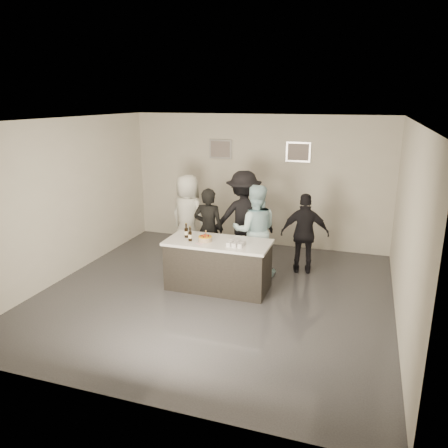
# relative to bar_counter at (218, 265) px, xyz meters

# --- Properties ---
(floor) EXTENTS (6.00, 6.00, 0.00)m
(floor) POSITION_rel_bar_counter_xyz_m (0.03, -0.25, -0.45)
(floor) COLOR #3D3D42
(floor) RESTS_ON ground
(ceiling) EXTENTS (6.00, 6.00, 0.00)m
(ceiling) POSITION_rel_bar_counter_xyz_m (0.03, -0.25, 2.55)
(ceiling) COLOR white
(wall_back) EXTENTS (6.00, 0.04, 3.00)m
(wall_back) POSITION_rel_bar_counter_xyz_m (0.03, 2.75, 1.05)
(wall_back) COLOR beige
(wall_back) RESTS_ON ground
(wall_front) EXTENTS (6.00, 0.04, 3.00)m
(wall_front) POSITION_rel_bar_counter_xyz_m (0.03, -3.25, 1.05)
(wall_front) COLOR beige
(wall_front) RESTS_ON ground
(wall_left) EXTENTS (0.04, 6.00, 3.00)m
(wall_left) POSITION_rel_bar_counter_xyz_m (-2.97, -0.25, 1.05)
(wall_left) COLOR beige
(wall_left) RESTS_ON ground
(wall_right) EXTENTS (0.04, 6.00, 3.00)m
(wall_right) POSITION_rel_bar_counter_xyz_m (3.03, -0.25, 1.05)
(wall_right) COLOR beige
(wall_right) RESTS_ON ground
(picture_left) EXTENTS (0.54, 0.04, 0.44)m
(picture_left) POSITION_rel_bar_counter_xyz_m (-0.87, 2.72, 1.75)
(picture_left) COLOR #B2B2B7
(picture_left) RESTS_ON wall_back
(picture_right) EXTENTS (0.54, 0.04, 0.44)m
(picture_right) POSITION_rel_bar_counter_xyz_m (0.93, 2.72, 1.75)
(picture_right) COLOR #B2B2B7
(picture_right) RESTS_ON wall_back
(bar_counter) EXTENTS (1.86, 0.86, 0.90)m
(bar_counter) POSITION_rel_bar_counter_xyz_m (0.00, 0.00, 0.00)
(bar_counter) COLOR white
(bar_counter) RESTS_ON ground
(cake) EXTENTS (0.24, 0.24, 0.08)m
(cake) POSITION_rel_bar_counter_xyz_m (-0.22, -0.07, 0.49)
(cake) COLOR #FFB01A
(cake) RESTS_ON bar_counter
(beer_bottle_a) EXTENTS (0.07, 0.07, 0.26)m
(beer_bottle_a) POSITION_rel_bar_counter_xyz_m (-0.62, 0.03, 0.58)
(beer_bottle_a) COLOR black
(beer_bottle_a) RESTS_ON bar_counter
(beer_bottle_b) EXTENTS (0.07, 0.07, 0.26)m
(beer_bottle_b) POSITION_rel_bar_counter_xyz_m (-0.48, -0.14, 0.58)
(beer_bottle_b) COLOR black
(beer_bottle_b) RESTS_ON bar_counter
(tumbler_cluster) EXTENTS (0.30, 0.30, 0.08)m
(tumbler_cluster) POSITION_rel_bar_counter_xyz_m (0.37, -0.12, 0.49)
(tumbler_cluster) COLOR orange
(tumbler_cluster) RESTS_ON bar_counter
(candles) EXTENTS (0.24, 0.08, 0.01)m
(candles) POSITION_rel_bar_counter_xyz_m (-0.23, -0.25, 0.45)
(candles) COLOR pink
(candles) RESTS_ON bar_counter
(person_main_black) EXTENTS (0.62, 0.42, 1.66)m
(person_main_black) POSITION_rel_bar_counter_xyz_m (-0.49, 0.84, 0.38)
(person_main_black) COLOR black
(person_main_black) RESTS_ON ground
(person_main_blue) EXTENTS (1.02, 0.89, 1.79)m
(person_main_blue) POSITION_rel_bar_counter_xyz_m (0.45, 0.85, 0.44)
(person_main_blue) COLOR #B6E1EE
(person_main_blue) RESTS_ON ground
(person_guest_left) EXTENTS (1.02, 0.82, 1.80)m
(person_guest_left) POSITION_rel_bar_counter_xyz_m (-1.16, 1.38, 0.45)
(person_guest_left) COLOR silver
(person_guest_left) RESTS_ON ground
(person_guest_right) EXTENTS (0.98, 0.53, 1.59)m
(person_guest_right) POSITION_rel_bar_counter_xyz_m (1.35, 1.27, 0.35)
(person_guest_right) COLOR black
(person_guest_right) RESTS_ON ground
(person_guest_back) EXTENTS (1.43, 1.15, 1.94)m
(person_guest_back) POSITION_rel_bar_counter_xyz_m (0.06, 1.43, 0.52)
(person_guest_back) COLOR black
(person_guest_back) RESTS_ON ground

